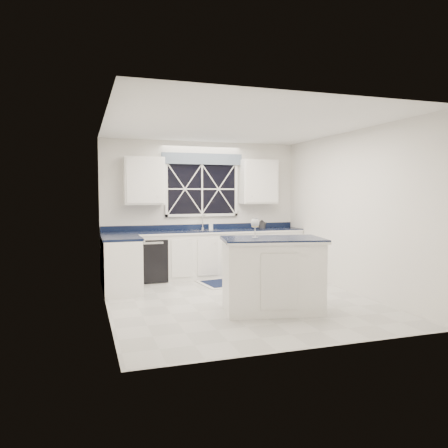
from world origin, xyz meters
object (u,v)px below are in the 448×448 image
object	(u,v)px
kettle	(262,224)
wine_glass	(255,224)
island	(272,274)
soap_bottle	(211,225)
dishwasher	(150,259)
faucet	(203,222)

from	to	relation	value
kettle	wine_glass	distance (m)	2.99
island	soap_bottle	xyz separation A→B (m)	(-0.07, 2.81, 0.50)
island	dishwasher	bearing A→B (deg)	127.42
faucet	dishwasher	bearing A→B (deg)	-169.98
dishwasher	soap_bottle	distance (m)	1.40
faucet	kettle	world-z (taller)	faucet
dishwasher	island	size ratio (longest dim) A/B	0.54
dishwasher	kettle	size ratio (longest dim) A/B	3.30
kettle	soap_bottle	bearing A→B (deg)	169.93
dishwasher	faucet	distance (m)	1.31
island	wine_glass	world-z (taller)	wine_glass
soap_bottle	island	bearing A→B (deg)	-88.58
faucet	island	bearing A→B (deg)	-85.63
faucet	island	size ratio (longest dim) A/B	0.20
wine_glass	kettle	bearing A→B (deg)	65.07
island	wine_glass	distance (m)	0.75
island	kettle	bearing A→B (deg)	80.97
dishwasher	wine_glass	bearing A→B (deg)	-67.04
island	soap_bottle	bearing A→B (deg)	102.62
faucet	wine_glass	distance (m)	2.78
faucet	soap_bottle	xyz separation A→B (m)	(0.15, -0.06, -0.08)
island	wine_glass	bearing A→B (deg)	168.07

